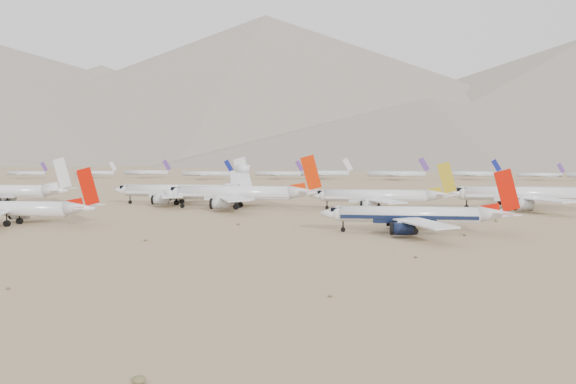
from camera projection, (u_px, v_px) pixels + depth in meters
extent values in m
plane|color=#907753|center=(356.00, 235.00, 127.82)|extent=(7000.00, 7000.00, 0.00)
cylinder|color=silver|center=(408.00, 214.00, 130.57)|extent=(32.02, 3.78, 3.78)
cube|color=#0E1734|center=(408.00, 216.00, 130.60)|extent=(31.38, 3.84, 0.85)
sphere|color=silver|center=(339.00, 214.00, 132.55)|extent=(3.78, 3.78, 3.78)
cube|color=black|center=(337.00, 209.00, 132.56)|extent=(2.65, 2.46, 0.95)
cone|color=silver|center=(496.00, 214.00, 128.10)|extent=(8.01, 3.78, 3.78)
cube|color=silver|center=(424.00, 223.00, 119.19)|extent=(12.37, 19.49, 0.59)
cube|color=silver|center=(508.00, 214.00, 124.24)|extent=(5.08, 6.65, 0.23)
cylinder|color=#0E1734|center=(403.00, 229.00, 123.15)|extent=(4.45, 2.73, 2.73)
cube|color=silver|center=(414.00, 213.00, 141.43)|extent=(12.37, 19.49, 0.59)
cube|color=silver|center=(499.00, 211.00, 131.52)|extent=(5.08, 6.65, 0.23)
cylinder|color=#0E1734|center=(398.00, 221.00, 138.74)|extent=(4.45, 2.73, 2.73)
cube|color=#BB0E01|center=(507.00, 190.00, 127.47)|extent=(6.07, 0.30, 10.00)
cylinder|color=black|center=(343.00, 230.00, 132.68)|extent=(1.14, 0.47, 1.14)
cylinder|color=black|center=(415.00, 231.00, 128.01)|extent=(1.59, 0.95, 1.59)
cylinder|color=black|center=(413.00, 228.00, 133.26)|extent=(1.59, 0.95, 1.59)
cylinder|color=silver|center=(8.00, 208.00, 145.04)|extent=(31.92, 3.83, 3.83)
cone|color=silver|center=(80.00, 208.00, 142.58)|extent=(7.98, 3.83, 3.83)
cube|color=silver|center=(79.00, 208.00, 138.72)|extent=(5.07, 6.62, 0.23)
cube|color=silver|center=(41.00, 207.00, 155.89)|extent=(12.33, 19.42, 0.60)
cube|color=silver|center=(93.00, 205.00, 146.00)|extent=(5.07, 6.62, 0.23)
cylinder|color=silver|center=(20.00, 214.00, 153.21)|extent=(4.43, 2.76, 2.76)
cube|color=#BB0E01|center=(88.00, 187.00, 141.95)|extent=(6.05, 0.31, 9.97)
cylinder|color=black|center=(7.00, 224.00, 142.46)|extent=(1.61, 0.96, 1.61)
cylinder|color=black|center=(20.00, 221.00, 147.77)|extent=(1.61, 0.96, 1.61)
cylinder|color=silver|center=(523.00, 194.00, 186.77)|extent=(38.52, 4.67, 4.67)
cube|color=silver|center=(523.00, 195.00, 186.80)|extent=(37.75, 4.74, 1.05)
sphere|color=silver|center=(463.00, 193.00, 189.15)|extent=(4.67, 4.67, 4.67)
cube|color=black|center=(461.00, 189.00, 189.15)|extent=(3.27, 3.03, 1.17)
cube|color=silver|center=(546.00, 199.00, 173.02)|extent=(14.88, 23.44, 0.72)
cylinder|color=silver|center=(524.00, 205.00, 177.79)|extent=(5.35, 3.36, 3.36)
cube|color=silver|center=(520.00, 193.00, 199.89)|extent=(14.88, 23.44, 0.72)
cylinder|color=silver|center=(508.00, 200.00, 196.65)|extent=(5.35, 3.36, 3.36)
cylinder|color=black|center=(467.00, 207.00, 189.31)|extent=(1.40, 0.58, 1.40)
cylinder|color=black|center=(530.00, 208.00, 183.62)|extent=(1.96, 1.17, 1.96)
cylinder|color=black|center=(525.00, 206.00, 190.09)|extent=(1.96, 1.17, 1.96)
cylinder|color=silver|center=(375.00, 196.00, 185.95)|extent=(33.69, 4.09, 4.09)
cube|color=silver|center=(375.00, 197.00, 185.98)|extent=(33.02, 4.16, 0.92)
sphere|color=silver|center=(324.00, 195.00, 188.03)|extent=(4.09, 4.09, 4.09)
cube|color=black|center=(322.00, 192.00, 188.04)|extent=(2.87, 2.66, 1.02)
cone|color=silver|center=(439.00, 195.00, 183.35)|extent=(8.42, 4.09, 4.09)
cube|color=silver|center=(384.00, 201.00, 173.92)|extent=(13.01, 20.51, 0.63)
cube|color=silver|center=(446.00, 195.00, 179.26)|extent=(5.35, 6.99, 0.25)
cylinder|color=silver|center=(369.00, 206.00, 178.09)|extent=(4.68, 2.95, 2.95)
cube|color=silver|center=(381.00, 195.00, 197.43)|extent=(13.01, 20.51, 0.63)
cube|color=silver|center=(442.00, 193.00, 186.97)|extent=(5.35, 6.99, 0.25)
cylinder|color=silver|center=(368.00, 201.00, 194.60)|extent=(4.68, 2.95, 2.95)
cube|color=#B49A1D|center=(447.00, 178.00, 182.68)|extent=(6.39, 0.33, 10.52)
cylinder|color=black|center=(327.00, 208.00, 188.17)|extent=(1.23, 0.51, 1.23)
cylinder|color=black|center=(379.00, 208.00, 183.19)|extent=(1.72, 1.02, 1.72)
cylinder|color=black|center=(379.00, 207.00, 188.86)|extent=(1.72, 1.02, 1.72)
cylinder|color=silver|center=(234.00, 193.00, 190.57)|extent=(38.41, 4.69, 4.69)
cube|color=silver|center=(234.00, 195.00, 190.61)|extent=(37.64, 4.76, 1.06)
sphere|color=silver|center=(179.00, 192.00, 192.95)|extent=(4.69, 4.69, 4.69)
cube|color=black|center=(177.00, 189.00, 192.95)|extent=(3.29, 3.05, 1.17)
cone|color=silver|center=(303.00, 192.00, 187.61)|extent=(9.60, 4.69, 4.69)
cube|color=silver|center=(233.00, 198.00, 176.84)|extent=(14.83, 23.38, 0.72)
cube|color=silver|center=(307.00, 191.00, 182.95)|extent=(6.10, 7.97, 0.28)
cylinder|color=silver|center=(221.00, 204.00, 181.60)|extent=(5.33, 3.38, 3.38)
cube|color=silver|center=(250.00, 193.00, 203.67)|extent=(14.83, 23.38, 0.72)
cube|color=silver|center=(310.00, 190.00, 191.74)|extent=(6.10, 7.97, 0.28)
cylinder|color=silver|center=(234.00, 199.00, 200.45)|extent=(5.33, 3.38, 3.38)
cube|color=red|center=(311.00, 172.00, 186.85)|extent=(7.28, 0.38, 11.99)
cylinder|color=black|center=(182.00, 206.00, 193.11)|extent=(1.41, 0.59, 1.41)
cylinder|color=black|center=(236.00, 207.00, 187.41)|extent=(1.97, 1.17, 1.97)
cylinder|color=black|center=(240.00, 205.00, 193.91)|extent=(1.97, 1.17, 1.97)
cylinder|color=silver|center=(175.00, 191.00, 207.07)|extent=(37.06, 4.44, 4.44)
cube|color=silver|center=(175.00, 192.00, 207.11)|extent=(36.32, 4.50, 1.00)
sphere|color=silver|center=(127.00, 190.00, 209.37)|extent=(4.44, 4.44, 4.44)
cube|color=black|center=(125.00, 187.00, 209.37)|extent=(3.11, 2.88, 1.11)
cone|color=silver|center=(236.00, 190.00, 204.22)|extent=(9.27, 4.44, 4.44)
cube|color=silver|center=(171.00, 195.00, 193.87)|extent=(14.31, 22.56, 0.69)
cube|color=silver|center=(238.00, 189.00, 199.73)|extent=(5.88, 7.69, 0.27)
cylinder|color=silver|center=(161.00, 200.00, 198.46)|extent=(5.15, 3.20, 3.20)
cube|color=silver|center=(193.00, 191.00, 219.67)|extent=(14.31, 22.56, 0.69)
cube|color=silver|center=(243.00, 188.00, 208.19)|extent=(5.88, 7.69, 0.27)
cylinder|color=silver|center=(178.00, 196.00, 216.56)|extent=(5.15, 3.20, 3.20)
cube|color=silver|center=(243.00, 173.00, 203.48)|extent=(7.02, 0.36, 11.57)
cylinder|color=silver|center=(243.00, 169.00, 203.36)|extent=(4.63, 2.88, 2.88)
cylinder|color=black|center=(130.00, 202.00, 209.52)|extent=(1.33, 0.55, 1.33)
cylinder|color=black|center=(177.00, 203.00, 204.08)|extent=(1.86, 1.11, 1.86)
cylinder|color=black|center=(182.00, 201.00, 210.23)|extent=(1.86, 1.11, 1.86)
cone|color=silver|center=(56.00, 191.00, 201.63)|extent=(9.10, 4.47, 4.47)
cube|color=silver|center=(54.00, 190.00, 197.20)|extent=(5.78, 7.55, 0.27)
cube|color=silver|center=(26.00, 191.00, 216.86)|extent=(14.06, 22.15, 0.69)
cube|color=silver|center=(67.00, 188.00, 205.54)|extent=(5.78, 7.55, 0.27)
cylinder|color=silver|center=(8.00, 197.00, 213.80)|extent=(5.05, 3.22, 3.22)
cube|color=silver|center=(62.00, 173.00, 200.90)|extent=(6.90, 0.36, 11.36)
cylinder|color=black|center=(8.00, 202.00, 207.62)|extent=(1.88, 1.12, 1.88)
cylinder|color=silver|center=(27.00, 173.00, 443.80)|extent=(31.76, 3.14, 3.14)
cube|color=#573386|center=(44.00, 167.00, 441.60)|extent=(6.33, 0.31, 7.97)
cube|color=silver|center=(20.00, 174.00, 435.69)|extent=(8.37, 14.62, 0.31)
cube|color=silver|center=(33.00, 174.00, 451.97)|extent=(8.37, 14.62, 0.31)
cylinder|color=silver|center=(95.00, 173.00, 450.21)|extent=(32.86, 3.25, 3.25)
cube|color=silver|center=(113.00, 166.00, 447.94)|extent=(6.55, 0.32, 8.24)
cube|color=silver|center=(90.00, 174.00, 441.82)|extent=(8.66, 15.13, 0.32)
cube|color=silver|center=(100.00, 173.00, 458.67)|extent=(8.66, 15.13, 0.32)
cylinder|color=silver|center=(146.00, 173.00, 454.92)|extent=(36.57, 3.61, 3.61)
cube|color=#573386|center=(167.00, 165.00, 452.39)|extent=(7.28, 0.36, 9.17)
cube|color=silver|center=(142.00, 174.00, 445.59)|extent=(9.63, 16.83, 0.36)
cube|color=silver|center=(151.00, 173.00, 464.33)|extent=(9.63, 16.83, 0.36)
cylinder|color=silver|center=(206.00, 174.00, 425.77)|extent=(37.06, 3.66, 3.66)
cube|color=navy|center=(229.00, 166.00, 423.21)|extent=(7.38, 0.37, 9.30)
cube|color=silver|center=(203.00, 175.00, 416.31)|extent=(9.76, 17.06, 0.37)
cube|color=silver|center=(210.00, 174.00, 435.31)|extent=(9.76, 17.06, 0.37)
cylinder|color=silver|center=(278.00, 174.00, 428.82)|extent=(35.56, 3.51, 3.51)
cube|color=#573386|center=(300.00, 166.00, 426.36)|extent=(7.08, 0.35, 8.92)
cube|color=silver|center=(276.00, 175.00, 419.74)|extent=(9.37, 16.37, 0.35)
cube|color=silver|center=(280.00, 174.00, 437.97)|extent=(9.37, 16.37, 0.35)
cylinder|color=silver|center=(322.00, 173.00, 429.36)|extent=(41.04, 4.06, 4.06)
cube|color=silver|center=(348.00, 164.00, 426.52)|extent=(8.17, 0.41, 10.30)
cube|color=silver|center=(321.00, 175.00, 418.88)|extent=(10.81, 18.89, 0.41)
cube|color=silver|center=(323.00, 174.00, 439.92)|extent=(10.81, 18.89, 0.41)
cylinder|color=silver|center=(396.00, 174.00, 412.81)|extent=(42.17, 4.17, 4.17)
cube|color=#573386|center=(424.00, 164.00, 409.89)|extent=(8.40, 0.42, 10.58)
cube|color=silver|center=(397.00, 175.00, 402.04)|extent=(11.11, 19.41, 0.42)
cube|color=silver|center=(395.00, 174.00, 423.66)|extent=(11.11, 19.41, 0.42)
cylinder|color=silver|center=(471.00, 174.00, 418.65)|extent=(38.28, 3.78, 3.78)
cube|color=navy|center=(496.00, 165.00, 416.00)|extent=(7.62, 0.38, 9.60)
cube|color=silver|center=(474.00, 175.00, 408.87)|extent=(10.08, 17.62, 0.38)
cube|color=silver|center=(469.00, 174.00, 428.49)|extent=(10.08, 17.62, 0.38)
cylinder|color=silver|center=(540.00, 175.00, 406.73)|extent=(30.71, 3.03, 3.03)
cube|color=#573386|center=(561.00, 168.00, 404.61)|extent=(6.12, 0.30, 7.70)
cube|color=silver|center=(543.00, 176.00, 398.89)|extent=(8.09, 14.14, 0.30)
cube|color=silver|center=(536.00, 175.00, 414.63)|extent=(8.09, 14.14, 0.30)
cone|color=slate|center=(102.00, 113.00, 1761.72)|extent=(1800.00, 1800.00, 300.00)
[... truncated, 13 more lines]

